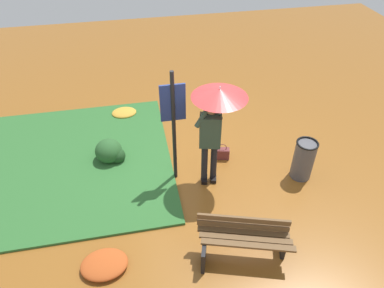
{
  "coord_description": "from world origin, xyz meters",
  "views": [
    {
      "loc": [
        -1.18,
        -5.11,
        4.96
      ],
      "look_at": [
        -0.19,
        -0.1,
        0.85
      ],
      "focal_mm": 33.68,
      "sensor_mm": 36.0,
      "label": 1
    }
  ],
  "objects_px": {
    "handbag": "(222,153)",
    "trash_bin": "(304,159)",
    "park_bench": "(244,239)",
    "person_with_umbrella": "(215,112)",
    "info_sign_post": "(173,116)"
  },
  "relations": [
    {
      "from": "person_with_umbrella",
      "to": "handbag",
      "type": "relative_size",
      "value": 5.53
    },
    {
      "from": "trash_bin",
      "to": "handbag",
      "type": "bearing_deg",
      "value": 149.62
    },
    {
      "from": "person_with_umbrella",
      "to": "info_sign_post",
      "type": "relative_size",
      "value": 0.89
    },
    {
      "from": "person_with_umbrella",
      "to": "park_bench",
      "type": "xyz_separation_m",
      "value": [
        0.06,
        -1.78,
        -1.15
      ]
    },
    {
      "from": "info_sign_post",
      "to": "handbag",
      "type": "distance_m",
      "value": 1.71
    },
    {
      "from": "info_sign_post",
      "to": "person_with_umbrella",
      "type": "bearing_deg",
      "value": -15.84
    },
    {
      "from": "trash_bin",
      "to": "person_with_umbrella",
      "type": "bearing_deg",
      "value": 171.32
    },
    {
      "from": "info_sign_post",
      "to": "trash_bin",
      "type": "xyz_separation_m",
      "value": [
        2.42,
        -0.46,
        -1.03
      ]
    },
    {
      "from": "trash_bin",
      "to": "info_sign_post",
      "type": "bearing_deg",
      "value": 169.22
    },
    {
      "from": "park_bench",
      "to": "trash_bin",
      "type": "xyz_separation_m",
      "value": [
        1.66,
        1.52,
        0.02
      ]
    },
    {
      "from": "info_sign_post",
      "to": "trash_bin",
      "type": "distance_m",
      "value": 2.66
    },
    {
      "from": "handbag",
      "to": "park_bench",
      "type": "distance_m",
      "value": 2.36
    },
    {
      "from": "handbag",
      "to": "trash_bin",
      "type": "distance_m",
      "value": 1.63
    },
    {
      "from": "park_bench",
      "to": "trash_bin",
      "type": "height_order",
      "value": "trash_bin"
    },
    {
      "from": "park_bench",
      "to": "trash_bin",
      "type": "relative_size",
      "value": 1.73
    }
  ]
}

